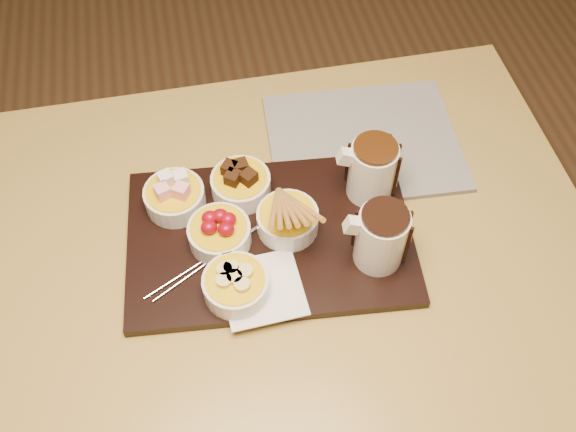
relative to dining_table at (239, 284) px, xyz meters
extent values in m
plane|color=#55371D|center=(0.00, 0.00, -0.65)|extent=(5.00, 5.00, 0.00)
cube|color=#A4883D|center=(0.00, 0.00, 0.08)|extent=(1.20, 0.80, 0.04)
cylinder|color=#A4883D|center=(0.54, 0.34, -0.30)|extent=(0.06, 0.06, 0.71)
cube|color=black|center=(0.06, 0.02, 0.11)|extent=(0.49, 0.34, 0.02)
cube|color=white|center=(0.03, -0.08, 0.12)|extent=(0.13, 0.13, 0.00)
cylinder|color=silver|center=(-0.08, 0.10, 0.14)|extent=(0.10, 0.10, 0.04)
cylinder|color=silver|center=(0.03, 0.11, 0.14)|extent=(0.10, 0.10, 0.04)
cylinder|color=silver|center=(-0.02, 0.02, 0.14)|extent=(0.10, 0.10, 0.04)
cylinder|color=silver|center=(0.09, 0.02, 0.14)|extent=(0.10, 0.10, 0.04)
cylinder|color=silver|center=(-0.01, -0.08, 0.14)|extent=(0.10, 0.10, 0.04)
cylinder|color=silver|center=(0.22, -0.06, 0.17)|extent=(0.08, 0.08, 0.11)
cylinder|color=silver|center=(0.24, 0.07, 0.17)|extent=(0.08, 0.08, 0.11)
cube|color=beige|center=(0.27, 0.19, 0.10)|extent=(0.36, 0.29, 0.01)
camera|label=1|loc=(-0.02, -0.55, 0.98)|focal=40.00mm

